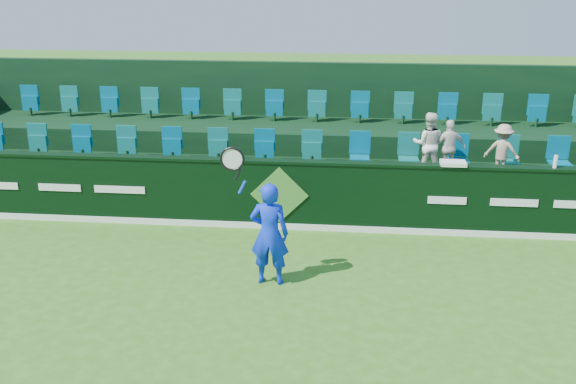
# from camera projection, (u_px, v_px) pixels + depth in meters

# --- Properties ---
(ground) EXTENTS (60.00, 60.00, 0.00)m
(ground) POSITION_uv_depth(u_px,v_px,m) (248.00, 341.00, 8.64)
(ground) COLOR #366818
(ground) RESTS_ON ground
(sponsor_hoarding) EXTENTS (16.00, 0.25, 1.35)m
(sponsor_hoarding) POSITION_uv_depth(u_px,v_px,m) (280.00, 194.00, 12.16)
(sponsor_hoarding) COLOR black
(sponsor_hoarding) RESTS_ON ground
(stand_tier_front) EXTENTS (16.00, 2.00, 0.80)m
(stand_tier_front) POSITION_uv_depth(u_px,v_px,m) (286.00, 189.00, 13.29)
(stand_tier_front) COLOR black
(stand_tier_front) RESTS_ON ground
(stand_tier_back) EXTENTS (16.00, 1.80, 1.30)m
(stand_tier_back) POSITION_uv_depth(u_px,v_px,m) (294.00, 152.00, 14.99)
(stand_tier_back) COLOR black
(stand_tier_back) RESTS_ON ground
(stand_rear) EXTENTS (16.00, 4.10, 2.60)m
(stand_rear) POSITION_uv_depth(u_px,v_px,m) (296.00, 124.00, 15.22)
(stand_rear) COLOR black
(stand_rear) RESTS_ON ground
(seat_row_front) EXTENTS (13.50, 0.50, 0.60)m
(seat_row_front) POSITION_uv_depth(u_px,v_px,m) (288.00, 151.00, 13.43)
(seat_row_front) COLOR #015D7D
(seat_row_front) RESTS_ON stand_tier_front
(seat_row_back) EXTENTS (13.50, 0.50, 0.60)m
(seat_row_back) POSITION_uv_depth(u_px,v_px,m) (295.00, 109.00, 14.95)
(seat_row_back) COLOR #015D7D
(seat_row_back) RESTS_ON stand_tier_back
(tennis_player) EXTENTS (1.09, 0.42, 2.32)m
(tennis_player) POSITION_uv_depth(u_px,v_px,m) (269.00, 233.00, 9.95)
(tennis_player) COLOR #0D2EEA
(tennis_player) RESTS_ON ground
(spectator_left) EXTENTS (0.66, 0.54, 1.27)m
(spectator_left) POSITION_uv_depth(u_px,v_px,m) (428.00, 144.00, 12.70)
(spectator_left) COLOR white
(spectator_left) RESTS_ON stand_tier_front
(spectator_middle) EXTENTS (0.71, 0.43, 1.13)m
(spectator_middle) POSITION_uv_depth(u_px,v_px,m) (449.00, 148.00, 12.69)
(spectator_middle) COLOR white
(spectator_middle) RESTS_ON stand_tier_front
(spectator_right) EXTENTS (0.78, 0.61, 1.07)m
(spectator_right) POSITION_uv_depth(u_px,v_px,m) (502.00, 151.00, 12.60)
(spectator_right) COLOR tan
(spectator_right) RESTS_ON stand_tier_front
(towel) EXTENTS (0.46, 0.30, 0.07)m
(towel) POSITION_uv_depth(u_px,v_px,m) (453.00, 163.00, 11.64)
(towel) COLOR white
(towel) RESTS_ON sponsor_hoarding
(drinks_bottle) EXTENTS (0.07, 0.07, 0.23)m
(drinks_bottle) POSITION_uv_depth(u_px,v_px,m) (555.00, 162.00, 11.45)
(drinks_bottle) COLOR white
(drinks_bottle) RESTS_ON sponsor_hoarding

